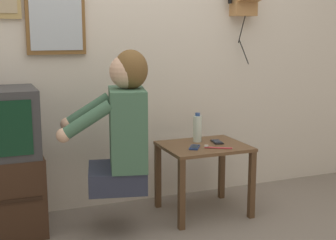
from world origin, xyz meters
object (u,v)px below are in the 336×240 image
(wall_mirror, at_px, (55,12))
(toothbrush, at_px, (216,147))
(person, at_px, (123,125))
(cell_phone_spare, at_px, (217,142))
(cell_phone_held, at_px, (194,147))
(water_bottle, at_px, (197,128))

(wall_mirror, xyz_separation_m, toothbrush, (0.96, -0.53, -0.91))
(person, height_order, wall_mirror, wall_mirror)
(cell_phone_spare, bearing_deg, toothbrush, -109.47)
(cell_phone_held, xyz_separation_m, water_bottle, (0.10, 0.17, 0.09))
(water_bottle, height_order, toothbrush, water_bottle)
(cell_phone_spare, relative_size, water_bottle, 0.62)
(wall_mirror, relative_size, cell_phone_held, 4.21)
(person, height_order, cell_phone_spare, person)
(person, relative_size, cell_phone_held, 6.50)
(wall_mirror, xyz_separation_m, water_bottle, (0.93, -0.29, -0.82))
(wall_mirror, xyz_separation_m, cell_phone_spare, (1.05, -0.38, -0.91))
(cell_phone_held, bearing_deg, water_bottle, 93.17)
(cell_phone_held, height_order, toothbrush, toothbrush)
(wall_mirror, distance_m, cell_phone_spare, 1.44)
(person, bearing_deg, toothbrush, -80.79)
(cell_phone_held, relative_size, water_bottle, 0.64)
(person, xyz_separation_m, cell_phone_held, (0.51, 0.02, -0.20))
(person, height_order, water_bottle, person)
(person, height_order, toothbrush, person)
(cell_phone_held, xyz_separation_m, cell_phone_spare, (0.22, 0.09, 0.00))
(cell_phone_held, distance_m, water_bottle, 0.22)
(wall_mirror, relative_size, toothbrush, 3.40)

